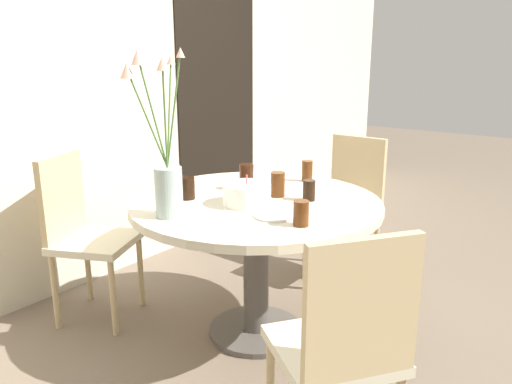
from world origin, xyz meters
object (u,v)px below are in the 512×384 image
object	(u,v)px
drink_glass_0	(301,213)
drink_glass_5	(246,177)
drink_glass_3	(278,184)
chair_left_flank	(349,199)
flower_vase	(165,170)
drink_glass_4	(187,188)
side_plate	(274,216)
chair_far_back	(344,341)
drink_glass_1	(306,171)
birthday_cake	(247,194)
drink_glass_2	(309,190)
chair_right_flank	(82,227)

from	to	relation	value
drink_glass_0	drink_glass_5	world-z (taller)	drink_glass_5
drink_glass_3	chair_left_flank	bearing A→B (deg)	1.59
flower_vase	drink_glass_4	xyz separation A→B (m)	(0.27, 0.14, -0.16)
flower_vase	side_plate	distance (m)	0.52
side_plate	chair_far_back	bearing A→B (deg)	-125.29
drink_glass_0	drink_glass_1	world-z (taller)	drink_glass_1
birthday_cake	drink_glass_1	distance (m)	0.57
chair_left_flank	drink_glass_5	xyz separation A→B (m)	(-0.85, 0.19, 0.28)
drink_glass_5	birthday_cake	bearing A→B (deg)	-141.37
drink_glass_0	drink_glass_4	world-z (taller)	drink_glass_4
side_plate	drink_glass_3	size ratio (longest dim) A/B	1.44
drink_glass_2	chair_right_flank	bearing A→B (deg)	117.49
chair_right_flank	drink_glass_4	size ratio (longest dim) A/B	8.43
chair_far_back	birthday_cake	distance (m)	0.96
drink_glass_3	side_plate	bearing A→B (deg)	-148.00
side_plate	drink_glass_0	distance (m)	0.17
drink_glass_4	drink_glass_5	distance (m)	0.34
chair_right_flank	drink_glass_2	distance (m)	1.27
flower_vase	drink_glass_0	world-z (taller)	flower_vase
chair_right_flank	chair_far_back	distance (m)	1.69
chair_right_flank	flower_vase	distance (m)	0.85
chair_right_flank	drink_glass_0	bearing A→B (deg)	-105.49
chair_left_flank	side_plate	world-z (taller)	chair_left_flank
chair_right_flank	chair_left_flank	size ratio (longest dim) A/B	1.00
chair_left_flank	drink_glass_5	world-z (taller)	chair_left_flank
drink_glass_0	drink_glass_4	xyz separation A→B (m)	(0.00, 0.67, 0.00)
drink_glass_2	chair_left_flank	bearing A→B (deg)	12.76
drink_glass_0	drink_glass_5	bearing A→B (deg)	59.42
flower_vase	drink_glass_3	bearing A→B (deg)	-19.24
drink_glass_1	birthday_cake	bearing A→B (deg)	-178.30
chair_left_flank	drink_glass_4	bearing A→B (deg)	-103.32
drink_glass_5	chair_far_back	bearing A→B (deg)	-126.02
chair_right_flank	side_plate	world-z (taller)	chair_right_flank
side_plate	drink_glass_1	bearing A→B (deg)	19.67
birthday_cake	drink_glass_0	distance (m)	0.39
chair_right_flank	drink_glass_1	distance (m)	1.29
birthday_cake	drink_glass_2	bearing A→B (deg)	-39.99
chair_left_flank	drink_glass_2	xyz separation A→B (m)	(-0.83, -0.19, 0.27)
drink_glass_1	drink_glass_2	world-z (taller)	drink_glass_1
drink_glass_4	chair_left_flank	bearing A→B (deg)	-14.92
drink_glass_1	drink_glass_5	bearing A→B (deg)	156.51
drink_glass_0	drink_glass_1	xyz separation A→B (m)	(0.68, 0.39, 0.00)
flower_vase	drink_glass_5	xyz separation A→B (m)	(0.59, 0.01, -0.15)
chair_far_back	drink_glass_3	bearing A→B (deg)	-97.04
chair_far_back	chair_left_flank	size ratio (longest dim) A/B	1.00
chair_left_flank	drink_glass_3	bearing A→B (deg)	-86.80
drink_glass_0	drink_glass_2	xyz separation A→B (m)	(0.35, 0.17, -0.00)
side_plate	drink_glass_2	world-z (taller)	drink_glass_2
chair_left_flank	drink_glass_0	bearing A→B (deg)	-71.35
drink_glass_0	drink_glass_3	world-z (taller)	drink_glass_3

